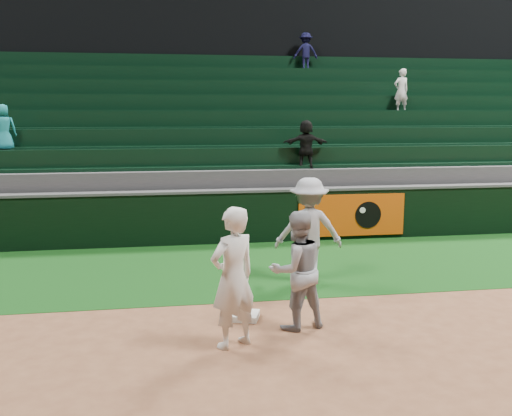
{
  "coord_description": "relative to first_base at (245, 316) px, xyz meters",
  "views": [
    {
      "loc": [
        -1.37,
        -7.81,
        3.04
      ],
      "look_at": [
        0.25,
        2.3,
        1.3
      ],
      "focal_mm": 40.0,
      "sensor_mm": 36.0,
      "label": 1
    }
  ],
  "objects": [
    {
      "name": "foul_grass",
      "position": [
        0.25,
        2.82,
        -0.04
      ],
      "size": [
        36.0,
        4.2,
        0.01
      ],
      "primitive_type": "cube",
      "color": "#0D360F",
      "rests_on": "ground"
    },
    {
      "name": "base_coach",
      "position": [
        1.4,
        1.73,
        0.9
      ],
      "size": [
        1.28,
        0.81,
        1.87
      ],
      "primitive_type": "imported",
      "rotation": [
        0.0,
        0.0,
        3.04
      ],
      "color": "#9C9FA9",
      "rests_on": "foul_grass"
    },
    {
      "name": "baserunner",
      "position": [
        0.67,
        -0.46,
        0.8
      ],
      "size": [
        0.96,
        0.83,
        1.69
      ],
      "primitive_type": "imported",
      "rotation": [
        0.0,
        0.0,
        3.4
      ],
      "color": "#95979E",
      "rests_on": "ground"
    },
    {
      "name": "first_base",
      "position": [
        0.0,
        0.0,
        0.0
      ],
      "size": [
        0.49,
        0.49,
        0.09
      ],
      "primitive_type": "cube",
      "rotation": [
        0.0,
        0.0,
        -0.31
      ],
      "color": "white",
      "rests_on": "ground"
    },
    {
      "name": "stadium_seating",
      "position": [
        0.25,
        8.79,
        1.66
      ],
      "size": [
        36.0,
        5.95,
        5.58
      ],
      "color": "#37373A",
      "rests_on": "ground"
    },
    {
      "name": "upper_deck",
      "position": [
        0.25,
        17.27,
        5.96
      ],
      "size": [
        40.0,
        12.0,
        12.0
      ],
      "primitive_type": "cube",
      "color": "black",
      "rests_on": "ground"
    },
    {
      "name": "ground",
      "position": [
        0.25,
        -0.18,
        -0.04
      ],
      "size": [
        70.0,
        70.0,
        0.0
      ],
      "primitive_type": "plane",
      "color": "brown",
      "rests_on": "ground"
    },
    {
      "name": "first_baseman",
      "position": [
        -0.29,
        -0.97,
        0.88
      ],
      "size": [
        0.81,
        0.73,
        1.86
      ],
      "primitive_type": "imported",
      "rotation": [
        0.0,
        0.0,
        3.67
      ],
      "color": "silver",
      "rests_on": "ground"
    },
    {
      "name": "field_wall",
      "position": [
        0.28,
        5.01,
        0.59
      ],
      "size": [
        36.0,
        0.45,
        1.25
      ],
      "color": "black",
      "rests_on": "ground"
    }
  ]
}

